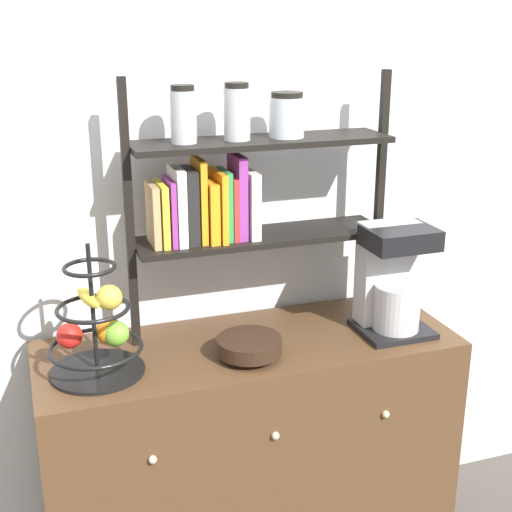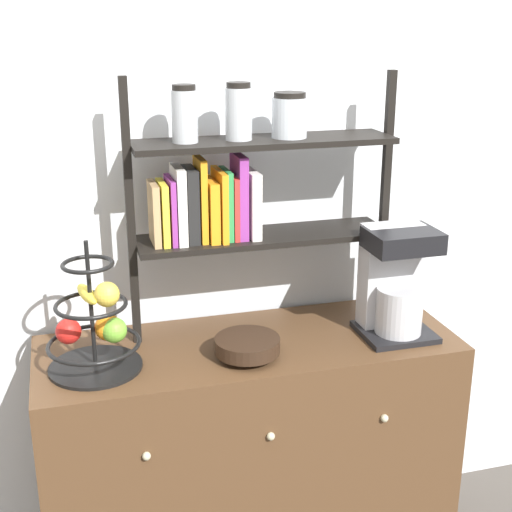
% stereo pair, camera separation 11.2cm
% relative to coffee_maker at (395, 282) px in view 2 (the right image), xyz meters
% --- Properties ---
extents(wall_back, '(7.00, 0.05, 2.60)m').
position_rel_coffee_maker_xyz_m(wall_back, '(-0.46, 0.33, 0.29)').
color(wall_back, silver).
rests_on(wall_back, ground_plane).
extents(sideboard, '(1.29, 0.48, 0.84)m').
position_rel_coffee_maker_xyz_m(sideboard, '(-0.46, 0.05, -0.59)').
color(sideboard, '#4C331E').
rests_on(sideboard, ground_plane).
extents(coffee_maker, '(0.22, 0.20, 0.35)m').
position_rel_coffee_maker_xyz_m(coffee_maker, '(0.00, 0.00, 0.00)').
color(coffee_maker, black).
rests_on(coffee_maker, sideboard).
extents(fruit_stand, '(0.26, 0.26, 0.38)m').
position_rel_coffee_maker_xyz_m(fruit_stand, '(-0.91, 0.01, -0.04)').
color(fruit_stand, black).
rests_on(fruit_stand, sideboard).
extents(wooden_bowl, '(0.19, 0.19, 0.06)m').
position_rel_coffee_maker_xyz_m(wooden_bowl, '(-0.49, -0.05, -0.13)').
color(wooden_bowl, black).
rests_on(wooden_bowl, sideboard).
extents(shelf_hutch, '(0.83, 0.20, 0.80)m').
position_rel_coffee_maker_xyz_m(shelf_hutch, '(-0.47, 0.15, 0.31)').
color(shelf_hutch, black).
rests_on(shelf_hutch, sideboard).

